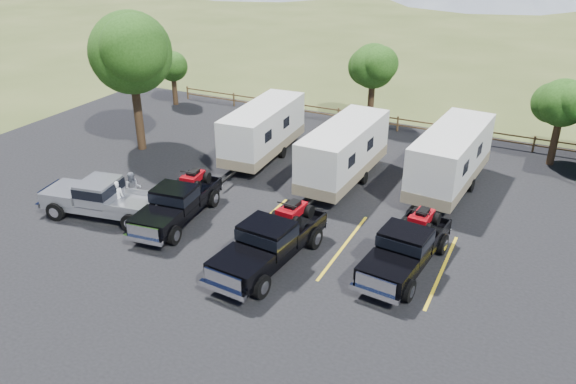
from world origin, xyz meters
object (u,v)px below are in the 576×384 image
at_px(trailer_right, 451,159).
at_px(pickup_silver, 103,198).
at_px(rig_right, 407,246).
at_px(person_b, 133,188).
at_px(tree_big_nw, 130,52).
at_px(trailer_left, 263,131).
at_px(rig_center, 271,240).
at_px(person_a, 117,198).
at_px(trailer_center, 344,153).
at_px(rig_left, 178,201).

height_order(trailer_right, pickup_silver, trailer_right).
height_order(rig_right, person_b, rig_right).
relative_size(pickup_silver, person_b, 3.83).
xyz_separation_m(tree_big_nw, trailer_left, (7.02, 2.01, -4.02)).
bearing_deg(rig_center, trailer_left, 124.96).
xyz_separation_m(trailer_left, person_a, (-2.54, -9.01, -0.68)).
height_order(trailer_right, person_b, trailer_right).
distance_m(rig_right, trailer_center, 8.04).
relative_size(rig_center, person_b, 3.93).
distance_m(rig_left, trailer_right, 13.13).
distance_m(rig_center, person_a, 7.96).
height_order(trailer_center, trailer_right, trailer_right).
relative_size(trailer_right, pickup_silver, 1.47).
xyz_separation_m(rig_right, person_a, (-12.71, -1.58, -0.06)).
height_order(rig_center, person_a, rig_center).
xyz_separation_m(rig_right, trailer_center, (-4.99, 6.28, 0.64)).
xyz_separation_m(rig_center, person_a, (-7.95, 0.39, -0.12)).
bearing_deg(pickup_silver, person_a, 117.89).
bearing_deg(trailer_center, rig_right, -49.64).
bearing_deg(pickup_silver, person_b, 158.72).
height_order(trailer_left, person_a, trailer_left).
xyz_separation_m(trailer_center, person_b, (-7.88, -6.64, -0.77)).
distance_m(trailer_left, person_b, 8.27).
height_order(rig_left, person_b, rig_left).
height_order(tree_big_nw, trailer_right, tree_big_nw).
height_order(rig_right, pickup_silver, rig_right).
xyz_separation_m(tree_big_nw, trailer_right, (17.17, 2.32, -3.95)).
bearing_deg(tree_big_nw, person_a, -57.41).
height_order(trailer_left, pickup_silver, trailer_left).
distance_m(tree_big_nw, person_a, 9.54).
height_order(tree_big_nw, rig_center, tree_big_nw).
bearing_deg(pickup_silver, trailer_right, 116.47).
height_order(person_a, person_b, person_a).
xyz_separation_m(tree_big_nw, rig_left, (7.15, -6.13, -4.66)).
relative_size(rig_center, trailer_center, 0.72).
distance_m(rig_left, trailer_center, 8.65).
xyz_separation_m(rig_left, person_a, (-2.67, -0.87, -0.04)).
xyz_separation_m(trailer_left, trailer_center, (5.19, -1.15, 0.03)).
relative_size(rig_left, rig_center, 0.93).
height_order(pickup_silver, person_b, pickup_silver).
xyz_separation_m(rig_center, trailer_right, (4.75, 9.71, 0.63)).
bearing_deg(rig_right, person_b, -172.56).
distance_m(rig_left, rig_right, 10.06).
height_order(trailer_center, person_b, trailer_center).
relative_size(rig_center, person_a, 3.63).
bearing_deg(person_a, person_b, -119.66).
relative_size(trailer_center, trailer_right, 0.97).
bearing_deg(rig_center, rig_left, 171.66).
distance_m(trailer_center, pickup_silver, 11.63).
distance_m(rig_left, pickup_silver, 3.37).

